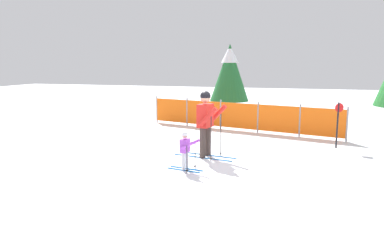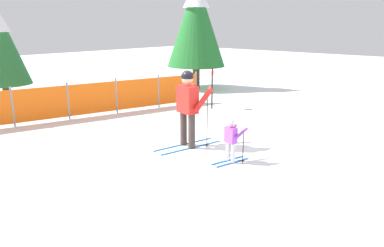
% 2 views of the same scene
% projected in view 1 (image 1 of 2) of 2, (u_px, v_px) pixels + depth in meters
% --- Properties ---
extents(ground_plane, '(60.00, 60.00, 0.00)m').
position_uv_depth(ground_plane, '(213.00, 159.00, 10.28)').
color(ground_plane, white).
extents(skier_adult, '(1.80, 0.87, 1.86)m').
position_uv_depth(skier_adult, '(206.00, 118.00, 10.38)').
color(skier_adult, '#1966B2').
rests_on(skier_adult, ground_plane).
extents(skier_child, '(0.93, 0.49, 0.97)m').
position_uv_depth(skier_child, '(186.00, 148.00, 9.18)').
color(skier_child, '#1966B2').
rests_on(skier_child, ground_plane).
extents(safety_fence, '(7.70, 2.10, 1.17)m').
position_uv_depth(safety_fence, '(239.00, 116.00, 14.55)').
color(safety_fence, gray).
rests_on(safety_fence, ground_plane).
extents(conifer_far, '(1.91, 1.91, 3.55)m').
position_uv_depth(conifer_far, '(230.00, 72.00, 18.35)').
color(conifer_far, '#4C3823').
rests_on(conifer_far, ground_plane).
extents(trail_marker, '(0.26, 0.14, 1.42)m').
position_uv_depth(trail_marker, '(338.00, 120.00, 11.53)').
color(trail_marker, black).
rests_on(trail_marker, ground_plane).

